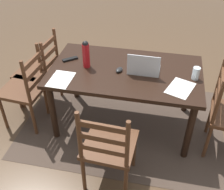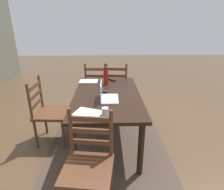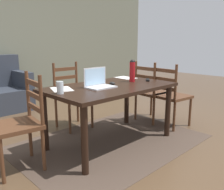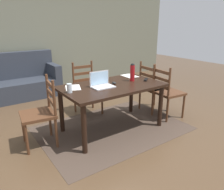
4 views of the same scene
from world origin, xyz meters
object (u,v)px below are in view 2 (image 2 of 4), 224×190
object	(u,v)px
chair_right_far	(98,87)
computer_mouse	(105,91)
dining_table	(107,100)
chair_far_head	(49,112)
tv_remote	(112,80)
water_bottle	(106,75)
drinking_glass	(106,113)
chair_left_far	(89,165)
chair_right_near	(116,87)
laptop	(106,95)

from	to	relation	value
chair_right_far	computer_mouse	bearing A→B (deg)	-171.70
dining_table	chair_far_head	world-z (taller)	chair_far_head
chair_far_head	tv_remote	bearing A→B (deg)	-55.42
water_bottle	drinking_glass	world-z (taller)	water_bottle
chair_left_far	drinking_glass	world-z (taller)	chair_left_far
chair_right_near	chair_right_far	bearing A→B (deg)	90.01
chair_right_far	drinking_glass	world-z (taller)	chair_right_far
laptop	water_bottle	distance (m)	0.60
chair_right_near	chair_left_far	xyz separation A→B (m)	(-2.13, 0.35, 0.00)
laptop	tv_remote	xyz separation A→B (m)	(0.81, -0.09, -0.05)
chair_left_far	laptop	xyz separation A→B (m)	(0.88, -0.16, 0.33)
dining_table	water_bottle	distance (m)	0.47
chair_far_head	laptop	size ratio (longest dim) A/B	2.95
dining_table	laptop	distance (m)	0.24
chair_right_near	chair_right_far	distance (m)	0.36
computer_mouse	tv_remote	xyz separation A→B (m)	(0.56, -0.11, -0.01)
laptop	drinking_glass	xyz separation A→B (m)	(-0.51, 0.01, 0.00)
tv_remote	water_bottle	bearing A→B (deg)	27.71
chair_right_far	laptop	distance (m)	1.30
chair_right_far	chair_right_near	bearing A→B (deg)	-89.99
chair_left_far	chair_far_head	bearing A→B (deg)	31.18
dining_table	drinking_glass	world-z (taller)	drinking_glass
chair_left_far	computer_mouse	bearing A→B (deg)	-6.99
chair_right_far	computer_mouse	size ratio (longest dim) A/B	9.50
chair_left_far	dining_table	bearing A→B (deg)	-9.31
chair_right_far	drinking_glass	bearing A→B (deg)	-174.69
chair_left_far	drinking_glass	distance (m)	0.52
laptop	water_bottle	size ratio (longest dim) A/B	1.11
chair_right_near	tv_remote	distance (m)	0.53
chair_far_head	computer_mouse	bearing A→B (deg)	-85.73
chair_right_far	drinking_glass	distance (m)	1.80
water_bottle	chair_left_far	bearing A→B (deg)	173.81
chair_left_far	water_bottle	size ratio (longest dim) A/B	3.27
chair_right_far	laptop	size ratio (longest dim) A/B	2.95
water_bottle	chair_right_far	bearing A→B (deg)	14.36
chair_left_far	chair_right_far	bearing A→B (deg)	0.23
dining_table	drinking_glass	size ratio (longest dim) A/B	12.37
chair_right_far	chair_far_head	world-z (taller)	same
chair_far_head	dining_table	bearing A→B (deg)	-90.15
dining_table	tv_remote	world-z (taller)	tv_remote
dining_table	chair_right_far	distance (m)	1.10
computer_mouse	chair_right_near	bearing A→B (deg)	1.50
drinking_glass	laptop	bearing A→B (deg)	-0.65
computer_mouse	dining_table	bearing A→B (deg)	-135.56
chair_left_far	chair_far_head	xyz separation A→B (m)	(1.07, 0.65, 0.00)
chair_right_near	computer_mouse	size ratio (longest dim) A/B	9.50
water_bottle	laptop	bearing A→B (deg)	-179.93
chair_right_far	computer_mouse	world-z (taller)	chair_right_far
water_bottle	tv_remote	world-z (taller)	water_bottle
chair_right_far	tv_remote	world-z (taller)	chair_right_far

